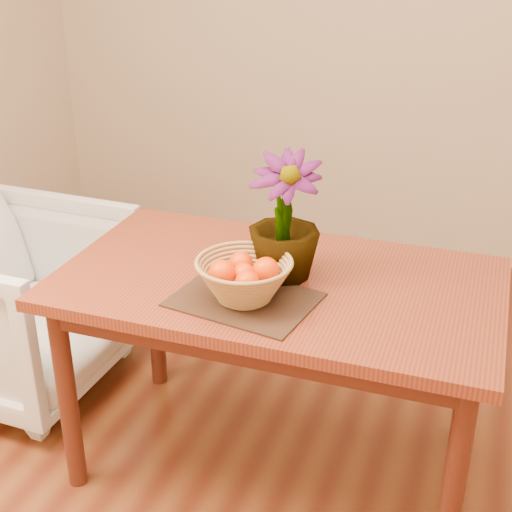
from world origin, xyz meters
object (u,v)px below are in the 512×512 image
(wicker_basket, at_px, (244,281))
(potted_plant, at_px, (284,218))
(table, at_px, (277,302))
(armchair, at_px, (15,294))

(wicker_basket, relative_size, potted_plant, 0.72)
(table, height_order, wicker_basket, wicker_basket)
(table, bearing_deg, wicker_basket, -105.91)
(table, height_order, armchair, armchair)
(wicker_basket, height_order, potted_plant, potted_plant)
(table, relative_size, armchair, 1.74)
(potted_plant, bearing_deg, armchair, 162.27)
(wicker_basket, distance_m, armchair, 1.24)
(potted_plant, bearing_deg, wicker_basket, -119.62)
(potted_plant, distance_m, armchair, 1.31)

